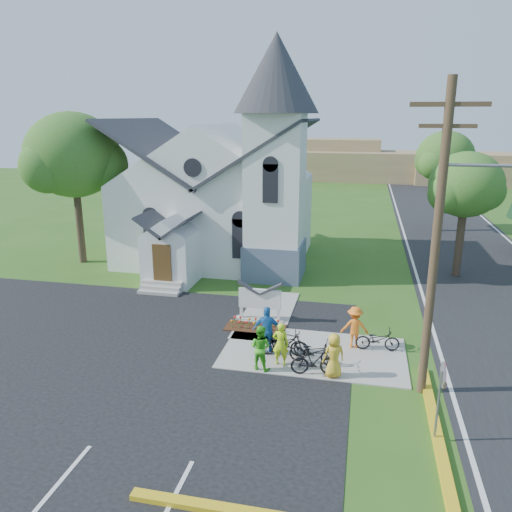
% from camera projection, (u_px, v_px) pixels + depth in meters
% --- Properties ---
extents(ground, '(120.00, 120.00, 0.00)m').
position_uv_depth(ground, '(273.00, 355.00, 19.17)').
color(ground, '#2F5919').
rests_on(ground, ground).
extents(parking_lot, '(20.00, 16.00, 0.02)m').
position_uv_depth(parking_lot, '(80.00, 361.00, 18.72)').
color(parking_lot, black).
rests_on(parking_lot, ground).
extents(road, '(8.00, 90.00, 0.02)m').
position_uv_depth(road, '(473.00, 263.00, 31.23)').
color(road, black).
rests_on(road, ground).
extents(sidewalk, '(7.00, 4.00, 0.05)m').
position_uv_depth(sidewalk, '(314.00, 353.00, 19.33)').
color(sidewalk, '#A19B92').
rests_on(sidewalk, ground).
extents(church, '(12.35, 12.00, 13.00)m').
position_uv_depth(church, '(223.00, 177.00, 30.61)').
color(church, silver).
rests_on(church, ground).
extents(church_sign, '(2.20, 0.40, 1.70)m').
position_uv_depth(church_sign, '(260.00, 299.00, 22.15)').
color(church_sign, '#A19B92').
rests_on(church_sign, ground).
extents(flower_bed, '(2.60, 1.10, 0.07)m').
position_uv_depth(flower_bed, '(255.00, 328.00, 21.57)').
color(flower_bed, '#38200F').
rests_on(flower_bed, ground).
extents(utility_pole, '(3.45, 0.28, 10.00)m').
position_uv_depth(utility_pole, '(439.00, 234.00, 15.20)').
color(utility_pole, '#4B3625').
rests_on(utility_pole, ground).
extents(stop_sign, '(0.11, 0.76, 2.48)m').
position_uv_depth(stop_sign, '(442.00, 385.00, 13.63)').
color(stop_sign, gray).
rests_on(stop_sign, ground).
extents(tree_lot_corner, '(5.60, 5.60, 9.15)m').
position_uv_depth(tree_lot_corner, '(73.00, 155.00, 29.64)').
color(tree_lot_corner, '#33241C').
rests_on(tree_lot_corner, ground).
extents(tree_road_near, '(4.00, 4.00, 7.05)m').
position_uv_depth(tree_road_near, '(466.00, 185.00, 27.30)').
color(tree_road_near, '#33241C').
rests_on(tree_road_near, ground).
extents(tree_road_mid, '(4.40, 4.40, 7.80)m').
position_uv_depth(tree_road_mid, '(445.00, 157.00, 38.33)').
color(tree_road_mid, '#33241C').
rests_on(tree_road_mid, ground).
extents(distant_hills, '(61.00, 10.00, 5.60)m').
position_uv_depth(distant_hills, '(368.00, 165.00, 70.87)').
color(distant_hills, olive).
rests_on(distant_hills, ground).
extents(cyclist_0, '(0.60, 0.40, 1.64)m').
position_uv_depth(cyclist_0, '(281.00, 344.00, 18.18)').
color(cyclist_0, '#C2E91B').
rests_on(cyclist_0, sidewalk).
extents(bike_0, '(1.90, 0.85, 0.97)m').
position_uv_depth(bike_0, '(282.00, 344.00, 18.96)').
color(bike_0, black).
rests_on(bike_0, sidewalk).
extents(cyclist_1, '(0.94, 0.82, 1.66)m').
position_uv_depth(cyclist_1, '(260.00, 347.00, 17.87)').
color(cyclist_1, green).
rests_on(cyclist_1, sidewalk).
extents(bike_1, '(1.76, 0.87, 1.02)m').
position_uv_depth(bike_1, '(289.00, 343.00, 18.98)').
color(bike_1, black).
rests_on(bike_1, sidewalk).
extents(cyclist_2, '(1.13, 0.52, 1.88)m').
position_uv_depth(cyclist_2, '(267.00, 330.00, 19.02)').
color(cyclist_2, '#2671BF').
rests_on(cyclist_2, sidewalk).
extents(bike_2, '(1.84, 0.79, 0.94)m').
position_uv_depth(bike_2, '(313.00, 352.00, 18.33)').
color(bike_2, black).
rests_on(bike_2, sidewalk).
extents(cyclist_3, '(1.13, 0.71, 1.68)m').
position_uv_depth(cyclist_3, '(355.00, 327.00, 19.56)').
color(cyclist_3, orange).
rests_on(cyclist_3, sidewalk).
extents(bike_3, '(1.75, 0.81, 1.01)m').
position_uv_depth(bike_3, '(314.00, 361.00, 17.54)').
color(bike_3, black).
rests_on(bike_3, sidewalk).
extents(cyclist_4, '(0.93, 0.79, 1.60)m').
position_uv_depth(cyclist_4, '(334.00, 355.00, 17.33)').
color(cyclist_4, gold).
rests_on(cyclist_4, sidewalk).
extents(bike_4, '(1.74, 0.75, 0.89)m').
position_uv_depth(bike_4, '(378.00, 339.00, 19.39)').
color(bike_4, black).
rests_on(bike_4, sidewalk).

